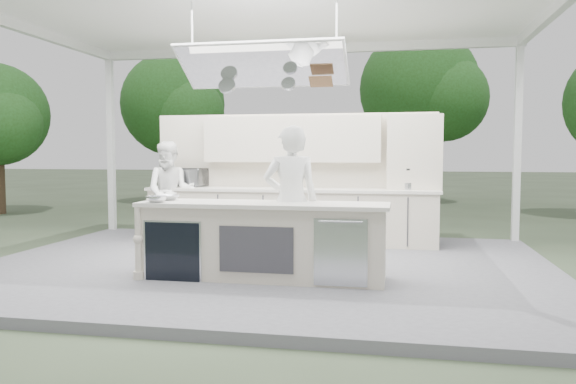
% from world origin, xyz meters
% --- Properties ---
extents(ground, '(90.00, 90.00, 0.00)m').
position_xyz_m(ground, '(0.00, 0.00, 0.00)').
color(ground, '#46553A').
rests_on(ground, ground).
extents(stage_deck, '(8.00, 6.00, 0.12)m').
position_xyz_m(stage_deck, '(0.00, 0.00, 0.06)').
color(stage_deck, slate).
rests_on(stage_deck, ground).
extents(tent, '(8.20, 6.20, 3.86)m').
position_xyz_m(tent, '(0.00, -0.01, 3.71)').
color(tent, white).
rests_on(tent, ground).
extents(demo_island, '(3.10, 0.79, 0.95)m').
position_xyz_m(demo_island, '(0.18, -0.91, 0.60)').
color(demo_island, beige).
rests_on(demo_island, stage_deck).
extents(back_counter, '(5.08, 0.72, 0.95)m').
position_xyz_m(back_counter, '(0.00, 1.90, 0.60)').
color(back_counter, beige).
rests_on(back_counter, stage_deck).
extents(back_wall_unit, '(5.05, 0.48, 2.25)m').
position_xyz_m(back_wall_unit, '(0.44, 2.11, 1.57)').
color(back_wall_unit, beige).
rests_on(back_wall_unit, stage_deck).
extents(tree_cluster, '(19.55, 9.40, 5.85)m').
position_xyz_m(tree_cluster, '(-0.16, 9.77, 3.29)').
color(tree_cluster, '#483424').
rests_on(tree_cluster, ground).
extents(head_chef, '(0.79, 0.62, 1.90)m').
position_xyz_m(head_chef, '(0.51, -0.70, 1.07)').
color(head_chef, white).
rests_on(head_chef, stage_deck).
extents(sous_chef, '(0.98, 0.83, 1.76)m').
position_xyz_m(sous_chef, '(-2.06, 1.55, 1.00)').
color(sous_chef, white).
rests_on(sous_chef, stage_deck).
extents(toaster_oven, '(0.68, 0.53, 0.33)m').
position_xyz_m(toaster_oven, '(-1.88, 2.08, 1.24)').
color(toaster_oven, '#ADAFB4').
rests_on(toaster_oven, back_counter).
extents(bowl_large, '(0.37, 0.37, 0.07)m').
position_xyz_m(bowl_large, '(-1.10, -0.81, 1.10)').
color(bowl_large, '#BABCC1').
rests_on(bowl_large, demo_island).
extents(bowl_small, '(0.34, 0.34, 0.08)m').
position_xyz_m(bowl_small, '(-1.10, -1.15, 1.11)').
color(bowl_small, silver).
rests_on(bowl_small, demo_island).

